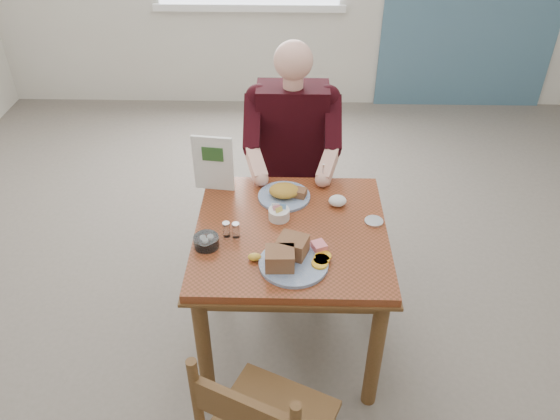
{
  "coord_description": "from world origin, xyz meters",
  "views": [
    {
      "loc": [
        -0.0,
        -2.01,
        2.34
      ],
      "look_at": [
        -0.05,
        0.0,
        0.86
      ],
      "focal_mm": 35.0,
      "sensor_mm": 36.0,
      "label": 1
    }
  ],
  "objects_px": {
    "diner": "(292,144)",
    "near_plate": "(291,256)",
    "chair_far": "(292,184)",
    "table": "(291,248)",
    "far_plate": "(285,193)"
  },
  "relations": [
    {
      "from": "diner",
      "to": "far_plate",
      "type": "height_order",
      "value": "diner"
    },
    {
      "from": "table",
      "to": "near_plate",
      "type": "distance_m",
      "value": 0.28
    },
    {
      "from": "chair_far",
      "to": "near_plate",
      "type": "bearing_deg",
      "value": -89.88
    },
    {
      "from": "chair_far",
      "to": "diner",
      "type": "relative_size",
      "value": 0.69
    },
    {
      "from": "chair_far",
      "to": "far_plate",
      "type": "distance_m",
      "value": 0.61
    },
    {
      "from": "diner",
      "to": "table",
      "type": "bearing_deg",
      "value": -90.0
    },
    {
      "from": "diner",
      "to": "near_plate",
      "type": "xyz_separation_m",
      "value": [
        0.0,
        -0.94,
        -0.02
      ]
    },
    {
      "from": "table",
      "to": "diner",
      "type": "bearing_deg",
      "value": 90.0
    },
    {
      "from": "chair_far",
      "to": "near_plate",
      "type": "height_order",
      "value": "chair_far"
    },
    {
      "from": "table",
      "to": "near_plate",
      "type": "height_order",
      "value": "near_plate"
    },
    {
      "from": "table",
      "to": "near_plate",
      "type": "xyz_separation_m",
      "value": [
        0.0,
        -0.24,
        0.15
      ]
    },
    {
      "from": "chair_far",
      "to": "diner",
      "type": "xyz_separation_m",
      "value": [
        0.0,
        -0.09,
        0.33
      ]
    },
    {
      "from": "diner",
      "to": "near_plate",
      "type": "bearing_deg",
      "value": -89.87
    },
    {
      "from": "table",
      "to": "diner",
      "type": "relative_size",
      "value": 0.66
    },
    {
      "from": "near_plate",
      "to": "far_plate",
      "type": "distance_m",
      "value": 0.5
    }
  ]
}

